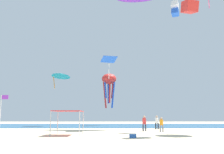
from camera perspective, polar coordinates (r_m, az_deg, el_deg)
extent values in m
cube|color=beige|center=(21.70, -2.33, -13.73)|extent=(110.00, 110.00, 0.10)
cube|color=#28608C|center=(46.08, -1.25, -11.08)|extent=(110.00, 19.81, 0.03)
cylinder|color=#B2B2B7|center=(22.64, -13.97, -10.38)|extent=(0.07, 0.07, 2.19)
cylinder|color=#B2B2B7|center=(22.18, -7.49, -10.60)|extent=(0.07, 0.07, 2.19)
cylinder|color=#B2B2B7|center=(25.55, -12.38, -10.23)|extent=(0.07, 0.07, 2.19)
cylinder|color=#B2B2B7|center=(25.15, -6.64, -10.40)|extent=(0.07, 0.07, 2.19)
cube|color=red|center=(23.84, -10.03, -7.71)|extent=(2.60, 3.06, 0.06)
cylinder|color=#33384C|center=(29.89, 7.74, -11.44)|extent=(0.16, 0.16, 0.82)
cylinder|color=#33384C|center=(29.75, 7.16, -11.47)|extent=(0.16, 0.16, 0.82)
cylinder|color=red|center=(29.79, 7.42, -9.99)|extent=(0.43, 0.43, 0.71)
sphere|color=tan|center=(29.79, 7.40, -9.05)|extent=(0.27, 0.27, 0.27)
cylinder|color=slate|center=(28.53, 11.02, -11.57)|extent=(0.14, 0.14, 0.74)
cylinder|color=slate|center=(28.56, 11.61, -11.55)|extent=(0.14, 0.14, 0.74)
cylinder|color=orange|center=(28.52, 11.27, -10.18)|extent=(0.39, 0.39, 0.64)
sphere|color=tan|center=(28.51, 11.25, -9.29)|extent=(0.24, 0.24, 0.24)
cylinder|color=black|center=(34.45, 10.56, -11.02)|extent=(0.16, 0.16, 0.82)
cylinder|color=black|center=(34.44, 10.01, -11.04)|extent=(0.16, 0.16, 0.82)
cylinder|color=white|center=(34.42, 10.25, -9.75)|extent=(0.43, 0.43, 0.72)
sphere|color=tan|center=(34.42, 10.23, -8.93)|extent=(0.27, 0.27, 0.27)
cylinder|color=silver|center=(22.83, -24.30, -8.19)|extent=(0.06, 0.06, 3.51)
cube|color=purple|center=(22.76, -23.35, -4.27)|extent=(0.55, 0.02, 0.35)
cube|color=blue|center=(20.83, 4.79, -13.33)|extent=(0.56, 0.36, 0.32)
cube|color=white|center=(20.82, 4.79, -12.85)|extent=(0.57, 0.37, 0.03)
cube|color=white|center=(33.91, 14.24, 15.76)|extent=(1.20, 1.29, 0.97)
cube|color=blue|center=(33.50, 14.31, 14.17)|extent=(1.20, 1.29, 0.97)
cube|color=blue|center=(32.36, -0.72, 4.06)|extent=(2.30, 2.27, 0.50)
cylinder|color=white|center=(32.05, -0.72, 1.36)|extent=(0.11, 0.11, 2.00)
ellipsoid|color=red|center=(47.15, -0.69, -0.45)|extent=(3.87, 3.87, 1.99)
cylinder|color=red|center=(47.41, 0.10, -3.10)|extent=(0.54, 0.50, 3.09)
cylinder|color=blue|center=(47.67, -0.85, -3.69)|extent=(0.37, 0.70, 3.99)
cylinder|color=red|center=(47.11, -1.65, -4.18)|extent=(0.76, 0.48, 4.91)
cylinder|color=blue|center=(46.36, -1.50, -2.97)|extent=(0.54, 0.50, 3.09)
cylinder|color=red|center=(46.01, -0.53, -3.50)|extent=(0.37, 0.70, 3.99)
cylinder|color=blue|center=(46.50, 0.27, -4.13)|extent=(0.76, 0.48, 4.91)
cube|color=red|center=(27.98, 17.41, 15.13)|extent=(1.66, 1.82, 1.42)
cone|color=teal|center=(45.37, -11.63, 0.48)|extent=(4.34, 4.37, 1.19)
cylinder|color=orange|center=(45.98, -13.19, -0.94)|extent=(0.36, 0.69, 2.59)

